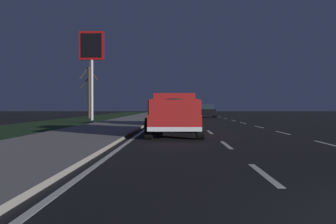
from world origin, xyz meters
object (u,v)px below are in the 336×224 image
(sedan_black, at_px, (207,111))
(bare_tree_far, at_px, (89,90))
(sedan_red, at_px, (175,114))
(pickup_truck, at_px, (174,113))
(gas_price_sign, at_px, (92,54))

(sedan_black, bearing_deg, bare_tree_far, 104.87)
(bare_tree_far, bearing_deg, sedan_red, -149.47)
(pickup_truck, relative_size, gas_price_sign, 0.77)
(sedan_black, xyz_separation_m, gas_price_sign, (-15.35, 10.11, 4.54))
(sedan_red, xyz_separation_m, bare_tree_far, (16.08, 9.48, 2.26))
(gas_price_sign, bearing_deg, bare_tree_far, 14.41)
(sedan_red, relative_size, bare_tree_far, 0.72)
(pickup_truck, distance_m, sedan_black, 27.84)
(sedan_red, distance_m, bare_tree_far, 18.80)
(sedan_black, bearing_deg, gas_price_sign, 146.63)
(sedan_red, xyz_separation_m, gas_price_sign, (4.22, 6.44, 4.54))
(pickup_truck, relative_size, sedan_red, 1.23)
(pickup_truck, xyz_separation_m, bare_tree_far, (24.11, 9.53, 2.07))
(pickup_truck, relative_size, bare_tree_far, 0.88)
(sedan_red, bearing_deg, bare_tree_far, 30.53)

